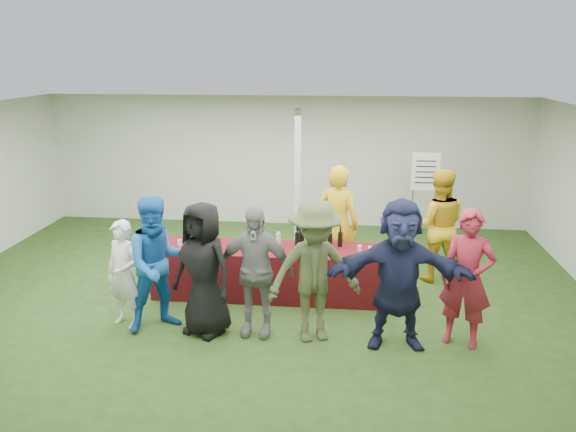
# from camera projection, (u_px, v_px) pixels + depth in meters

# --- Properties ---
(ground) EXTENTS (60.00, 60.00, 0.00)m
(ground) POSITION_uv_depth(u_px,v_px,m) (256.00, 302.00, 8.26)
(ground) COLOR #284719
(ground) RESTS_ON ground
(tent) EXTENTS (10.00, 10.00, 10.00)m
(tent) POSITION_uv_depth(u_px,v_px,m) (298.00, 194.00, 8.98)
(tent) COLOR white
(tent) RESTS_ON ground
(serving_table) EXTENTS (3.60, 0.80, 0.75)m
(serving_table) POSITION_uv_depth(u_px,v_px,m) (275.00, 272.00, 8.39)
(serving_table) COLOR #570F10
(serving_table) RESTS_ON ground
(wine_bottles) EXTENTS (0.70, 0.15, 0.32)m
(wine_bottles) POSITION_uv_depth(u_px,v_px,m) (317.00, 239.00, 8.33)
(wine_bottles) COLOR black
(wine_bottles) RESTS_ON serving_table
(wine_glasses) EXTENTS (2.66, 0.12, 0.16)m
(wine_glasses) POSITION_uv_depth(u_px,v_px,m) (241.00, 245.00, 8.06)
(wine_glasses) COLOR silver
(wine_glasses) RESTS_ON serving_table
(water_bottle) EXTENTS (0.07, 0.07, 0.23)m
(water_bottle) POSITION_uv_depth(u_px,v_px,m) (278.00, 240.00, 8.33)
(water_bottle) COLOR silver
(water_bottle) RESTS_ON serving_table
(bar_towel) EXTENTS (0.25, 0.18, 0.03)m
(bar_towel) POSITION_uv_depth(u_px,v_px,m) (377.00, 249.00, 8.18)
(bar_towel) COLOR white
(bar_towel) RESTS_ON serving_table
(dump_bucket) EXTENTS (0.25, 0.25, 0.18)m
(dump_bucket) POSITION_uv_depth(u_px,v_px,m) (384.00, 251.00, 7.90)
(dump_bucket) COLOR slate
(dump_bucket) RESTS_ON serving_table
(wine_list_sign) EXTENTS (0.50, 0.03, 1.80)m
(wine_list_sign) POSITION_uv_depth(u_px,v_px,m) (425.00, 179.00, 10.21)
(wine_list_sign) COLOR slate
(wine_list_sign) RESTS_ON ground
(staff_pourer) EXTENTS (0.82, 0.70, 1.90)m
(staff_pourer) POSITION_uv_depth(u_px,v_px,m) (338.00, 225.00, 8.74)
(staff_pourer) COLOR gold
(staff_pourer) RESTS_ON ground
(staff_back) EXTENTS (0.90, 0.72, 1.82)m
(staff_back) POSITION_uv_depth(u_px,v_px,m) (438.00, 225.00, 8.84)
(staff_back) COLOR gold
(staff_back) RESTS_ON ground
(customer_0) EXTENTS (0.62, 0.52, 1.45)m
(customer_0) POSITION_uv_depth(u_px,v_px,m) (124.00, 274.00, 7.38)
(customer_0) COLOR white
(customer_0) RESTS_ON ground
(customer_1) EXTENTS (1.10, 1.05, 1.80)m
(customer_1) POSITION_uv_depth(u_px,v_px,m) (159.00, 264.00, 7.25)
(customer_1) COLOR #185BAF
(customer_1) RESTS_ON ground
(customer_2) EXTENTS (1.01, 0.87, 1.76)m
(customer_2) POSITION_uv_depth(u_px,v_px,m) (203.00, 269.00, 7.14)
(customer_2) COLOR black
(customer_2) RESTS_ON ground
(customer_3) EXTENTS (1.04, 0.49, 1.72)m
(customer_3) POSITION_uv_depth(u_px,v_px,m) (255.00, 271.00, 7.11)
(customer_3) COLOR slate
(customer_3) RESTS_ON ground
(customer_4) EXTENTS (1.33, 1.00, 1.83)m
(customer_4) POSITION_uv_depth(u_px,v_px,m) (315.00, 272.00, 6.95)
(customer_4) COLOR #434D2B
(customer_4) RESTS_ON ground
(customer_5) EXTENTS (1.77, 0.62, 1.88)m
(customer_5) POSITION_uv_depth(u_px,v_px,m) (399.00, 274.00, 6.79)
(customer_5) COLOR #1A1E3D
(customer_5) RESTS_ON ground
(customer_6) EXTENTS (0.74, 0.61, 1.75)m
(customer_6) POSITION_uv_depth(u_px,v_px,m) (467.00, 278.00, 6.85)
(customer_6) COLOR maroon
(customer_6) RESTS_ON ground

